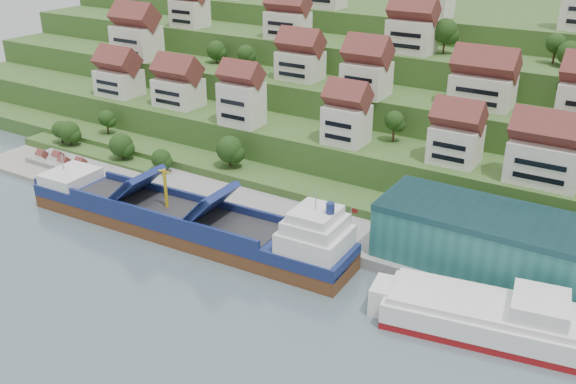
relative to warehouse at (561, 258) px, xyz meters
The scene contains 11 objects.
ground 55.18m from the warehouse, 161.90° to the right, with size 300.00×300.00×0.00m, color slate.
quay 32.64m from the warehouse, behind, with size 180.00×14.00×2.20m, color gray.
pebble_beach 110.32m from the warehouse, behind, with size 45.00×20.00×1.00m, color gray.
hillside 101.03m from the warehouse, 121.00° to the left, with size 260.00×128.00×31.00m.
hillside_village 67.59m from the warehouse, 138.57° to the left, with size 156.33×63.09×28.92m.
hillside_trees 68.34m from the warehouse, 155.59° to the left, with size 141.51×62.02×30.37m.
warehouse is the anchor object (origin of this frame).
flagpole 34.60m from the warehouse, 168.33° to the right, with size 1.28×0.16×8.00m.
beach_huts 112.29m from the warehouse, behind, with size 14.40×3.70×2.20m.
cargo_ship 65.64m from the warehouse, 165.98° to the right, with size 70.45×13.81×15.44m.
second_ship 17.47m from the warehouse, 112.66° to the right, with size 30.70×15.63×8.49m.
Camera 1 is at (62.48, -81.42, 58.76)m, focal length 40.00 mm.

